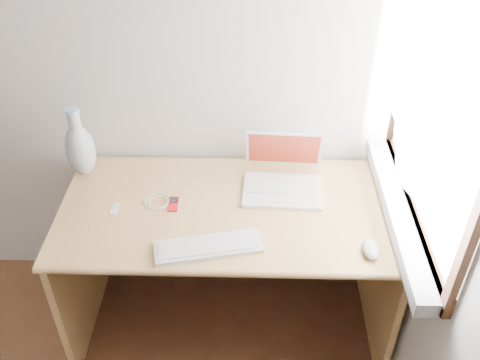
{
  "coord_description": "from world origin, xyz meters",
  "views": [
    {
      "loc": [
        1.12,
        -0.26,
        2.14
      ],
      "look_at": [
        1.08,
        1.35,
        0.89
      ],
      "focal_mm": 40.0,
      "sensor_mm": 36.0,
      "label": 1
    }
  ],
  "objects_px": {
    "laptop": "(282,176)",
    "vase": "(80,148)",
    "external_keyboard": "(208,247)",
    "desk": "(230,231)"
  },
  "relations": [
    {
      "from": "laptop",
      "to": "vase",
      "type": "bearing_deg",
      "value": 177.95
    },
    {
      "from": "external_keyboard",
      "to": "vase",
      "type": "relative_size",
      "value": 1.29
    },
    {
      "from": "laptop",
      "to": "vase",
      "type": "xyz_separation_m",
      "value": [
        -0.86,
        0.07,
        0.08
      ]
    },
    {
      "from": "desk",
      "to": "external_keyboard",
      "type": "xyz_separation_m",
      "value": [
        -0.07,
        -0.32,
        0.22
      ]
    },
    {
      "from": "vase",
      "to": "desk",
      "type": "bearing_deg",
      "value": -12.25
    },
    {
      "from": "vase",
      "to": "external_keyboard",
      "type": "bearing_deg",
      "value": -38.39
    },
    {
      "from": "external_keyboard",
      "to": "vase",
      "type": "bearing_deg",
      "value": 129.61
    },
    {
      "from": "desk",
      "to": "vase",
      "type": "xyz_separation_m",
      "value": [
        -0.64,
        0.14,
        0.34
      ]
    },
    {
      "from": "external_keyboard",
      "to": "vase",
      "type": "xyz_separation_m",
      "value": [
        -0.57,
        0.46,
        0.12
      ]
    },
    {
      "from": "laptop",
      "to": "external_keyboard",
      "type": "height_order",
      "value": "laptop"
    }
  ]
}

